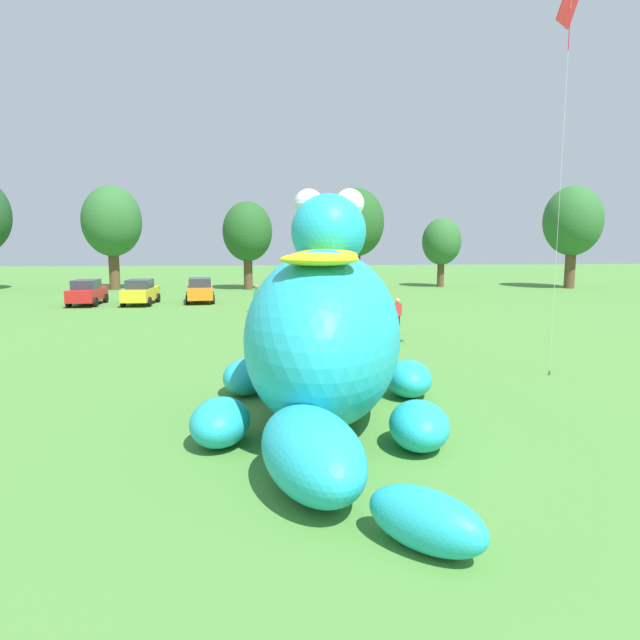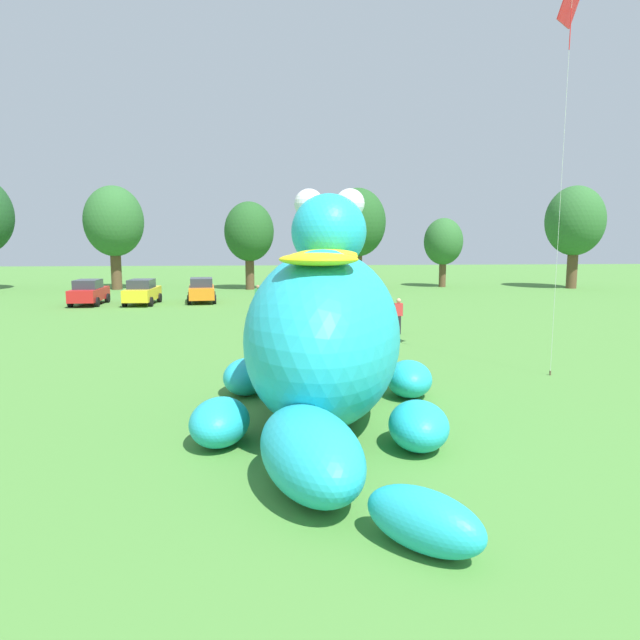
# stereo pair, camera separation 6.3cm
# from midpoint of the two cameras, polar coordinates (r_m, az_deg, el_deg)

# --- Properties ---
(ground_plane) EXTENTS (160.00, 160.00, 0.00)m
(ground_plane) POSITION_cam_midpoint_polar(r_m,az_deg,el_deg) (14.39, -0.25, -10.34)
(ground_plane) COLOR #4C8438
(giant_inflatable_creature) EXTENTS (6.63, 12.01, 6.03)m
(giant_inflatable_creature) POSITION_cam_midpoint_polar(r_m,az_deg,el_deg) (14.45, 0.28, -1.24)
(giant_inflatable_creature) COLOR #23B2C6
(giant_inflatable_creature) RESTS_ON ground
(car_red) EXTENTS (1.98, 4.12, 1.72)m
(car_red) POSITION_cam_midpoint_polar(r_m,az_deg,el_deg) (42.08, -22.05, 2.55)
(car_red) COLOR red
(car_red) RESTS_ON ground
(car_yellow) EXTENTS (2.04, 4.15, 1.72)m
(car_yellow) POSITION_cam_midpoint_polar(r_m,az_deg,el_deg) (41.10, -17.35, 2.66)
(car_yellow) COLOR yellow
(car_yellow) RESTS_ON ground
(car_orange) EXTENTS (2.31, 4.27, 1.72)m
(car_orange) POSITION_cam_midpoint_polar(r_m,az_deg,el_deg) (41.47, -11.80, 2.90)
(car_orange) COLOR orange
(car_orange) RESTS_ON ground
(tree_left) EXTENTS (5.03, 5.03, 8.93)m
(tree_left) POSITION_cam_midpoint_polar(r_m,az_deg,el_deg) (53.48, -19.89, 9.09)
(tree_left) COLOR brown
(tree_left) RESTS_ON ground
(tree_mid_left) EXTENTS (4.28, 4.28, 7.59)m
(tree_mid_left) POSITION_cam_midpoint_polar(r_m,az_deg,el_deg) (50.90, -7.21, 8.59)
(tree_mid_left) COLOR brown
(tree_mid_left) RESTS_ON ground
(tree_centre_left) EXTENTS (4.95, 4.95, 8.79)m
(tree_centre_left) POSITION_cam_midpoint_polar(r_m,az_deg,el_deg) (51.34, 3.51, 9.52)
(tree_centre_left) COLOR brown
(tree_centre_left) RESTS_ON ground
(tree_centre) EXTENTS (3.53, 3.53, 6.27)m
(tree_centre) POSITION_cam_midpoint_polar(r_m,az_deg,el_deg) (54.29, 11.88, 7.54)
(tree_centre) COLOR brown
(tree_centre) RESTS_ON ground
(tree_centre_right) EXTENTS (5.08, 5.08, 9.03)m
(tree_centre_right) POSITION_cam_midpoint_polar(r_m,az_deg,el_deg) (56.35, 23.66, 8.89)
(tree_centre_right) COLOR brown
(tree_centre_right) RESTS_ON ground
(spectator_near_inflatable) EXTENTS (0.38, 0.26, 1.71)m
(spectator_near_inflatable) POSITION_cam_midpoint_polar(r_m,az_deg,el_deg) (27.51, 7.57, 0.36)
(spectator_near_inflatable) COLOR black
(spectator_near_inflatable) RESTS_ON ground
(spectator_mid_field) EXTENTS (0.38, 0.26, 1.71)m
(spectator_mid_field) POSITION_cam_midpoint_polar(r_m,az_deg,el_deg) (35.00, -6.32, 2.06)
(spectator_mid_field) COLOR #2D334C
(spectator_mid_field) RESTS_ON ground
(spectator_by_cars) EXTENTS (0.38, 0.26, 1.71)m
(spectator_by_cars) POSITION_cam_midpoint_polar(r_m,az_deg,el_deg) (33.63, -1.48, 1.85)
(spectator_by_cars) COLOR #2D334C
(spectator_by_cars) RESTS_ON ground
(tethered_flying_kite) EXTENTS (1.13, 1.13, 12.52)m
(tethered_flying_kite) POSITION_cam_midpoint_polar(r_m,az_deg,el_deg) (21.49, 23.43, 26.51)
(tethered_flying_kite) COLOR brown
(tethered_flying_kite) RESTS_ON ground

